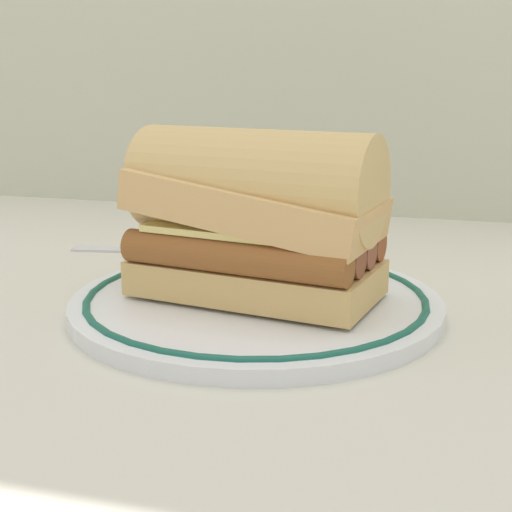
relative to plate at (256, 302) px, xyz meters
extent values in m
plane|color=beige|center=(-0.02, -0.01, -0.01)|extent=(1.50, 1.50, 0.00)
cylinder|color=white|center=(0.00, 0.00, 0.00)|extent=(0.29, 0.29, 0.01)
torus|color=#195947|center=(0.00, 0.00, 0.00)|extent=(0.27, 0.27, 0.01)
cube|color=tan|center=(0.00, 0.00, 0.02)|extent=(0.20, 0.12, 0.03)
cylinder|color=brown|center=(-0.01, -0.04, 0.05)|extent=(0.18, 0.05, 0.03)
cylinder|color=brown|center=(0.00, -0.01, 0.05)|extent=(0.18, 0.05, 0.03)
cylinder|color=brown|center=(0.00, 0.01, 0.05)|extent=(0.18, 0.05, 0.03)
cylinder|color=brown|center=(0.01, 0.04, 0.05)|extent=(0.18, 0.05, 0.03)
cube|color=#EAD67A|center=(0.00, 0.00, 0.06)|extent=(0.16, 0.11, 0.01)
cube|color=tan|center=(0.00, 0.00, 0.08)|extent=(0.20, 0.12, 0.05)
cylinder|color=tan|center=(0.00, 0.00, 0.09)|extent=(0.19, 0.11, 0.08)
cube|color=silver|center=(-0.20, 0.15, -0.01)|extent=(0.09, 0.03, 0.01)
cube|color=black|center=(-0.13, 0.16, 0.00)|extent=(0.06, 0.03, 0.01)
camera|label=1|loc=(0.15, -0.54, 0.18)|focal=53.03mm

